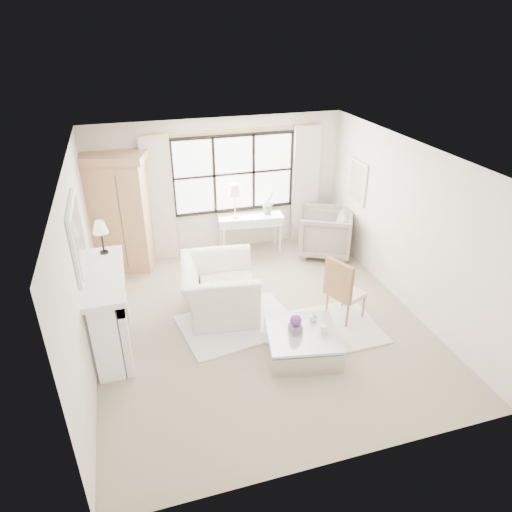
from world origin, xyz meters
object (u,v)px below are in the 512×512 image
object	(u,v)px
club_armchair	(219,289)
armoire	(121,212)
console_table	(250,234)
coffee_table	(302,343)

from	to	relation	value
club_armchair	armoire	bearing A→B (deg)	42.79
console_table	club_armchair	bearing A→B (deg)	-112.23
console_table	coffee_table	distance (m)	3.36
club_armchair	coffee_table	distance (m)	1.67
armoire	coffee_table	size ratio (longest dim) A/B	1.91
console_table	club_armchair	xyz separation A→B (m)	(-1.10, -1.97, 0.04)
armoire	coffee_table	bearing A→B (deg)	-39.17
console_table	club_armchair	world-z (taller)	club_armchair
console_table	club_armchair	size ratio (longest dim) A/B	0.99
armoire	coffee_table	world-z (taller)	armoire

